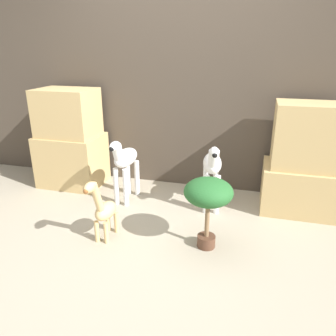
% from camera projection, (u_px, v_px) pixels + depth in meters
% --- Properties ---
extents(ground_plane, '(14.00, 14.00, 0.00)m').
position_uv_depth(ground_plane, '(144.00, 249.00, 2.65)').
color(ground_plane, '#9E937F').
extents(wall_back, '(6.40, 0.08, 2.20)m').
position_uv_depth(wall_back, '(185.00, 89.00, 3.55)').
color(wall_back, '#473D33').
rests_on(wall_back, ground_plane).
extents(rock_pillar_left, '(0.70, 0.52, 1.11)m').
position_uv_depth(rock_pillar_left, '(70.00, 141.00, 3.73)').
color(rock_pillar_left, tan).
rests_on(rock_pillar_left, ground_plane).
extents(rock_pillar_right, '(0.70, 0.52, 1.06)m').
position_uv_depth(rock_pillar_right, '(302.00, 163.00, 3.13)').
color(rock_pillar_right, tan).
rests_on(rock_pillar_right, ground_plane).
extents(zebra_right, '(0.25, 0.51, 0.70)m').
position_uv_depth(zebra_right, '(212.00, 168.00, 3.17)').
color(zebra_right, white).
rests_on(zebra_right, ground_plane).
extents(zebra_left, '(0.20, 0.51, 0.70)m').
position_uv_depth(zebra_left, '(125.00, 162.00, 3.34)').
color(zebra_left, white).
rests_on(zebra_left, ground_plane).
extents(giraffe_figurine, '(0.16, 0.41, 0.59)m').
position_uv_depth(giraffe_figurine, '(103.00, 209.00, 2.69)').
color(giraffe_figurine, tan).
rests_on(giraffe_figurine, ground_plane).
extents(potted_palm_front, '(0.38, 0.38, 0.59)m').
position_uv_depth(potted_palm_front, '(208.00, 196.00, 2.52)').
color(potted_palm_front, '#513323').
rests_on(potted_palm_front, ground_plane).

